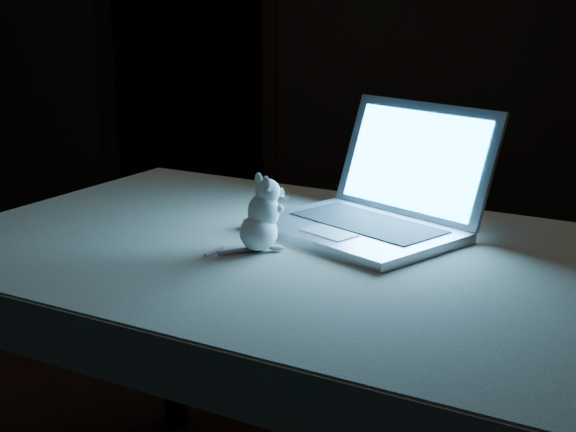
# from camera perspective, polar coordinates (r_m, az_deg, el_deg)

# --- Properties ---
(floor) EXTENTS (5.00, 5.00, 0.00)m
(floor) POSITION_cam_1_polar(r_m,az_deg,el_deg) (2.84, 5.53, -14.35)
(floor) COLOR black
(floor) RESTS_ON ground
(back_wall) EXTENTS (4.50, 0.04, 2.60)m
(back_wall) POSITION_cam_1_polar(r_m,az_deg,el_deg) (4.97, 5.96, 14.03)
(back_wall) COLOR black
(back_wall) RESTS_ON ground
(doorway) EXTENTS (1.06, 0.36, 2.13)m
(doorway) POSITION_cam_1_polar(r_m,az_deg,el_deg) (5.10, -6.83, 11.39)
(doorway) COLOR black
(doorway) RESTS_ON back_wall
(table) EXTENTS (1.79, 1.52, 0.81)m
(table) POSITION_cam_1_polar(r_m,az_deg,el_deg) (2.10, -0.01, -12.99)
(table) COLOR black
(table) RESTS_ON floor
(tablecloth) EXTENTS (1.97, 1.83, 0.12)m
(tablecloth) POSITION_cam_1_polar(r_m,az_deg,el_deg) (1.97, -0.69, -3.60)
(tablecloth) COLOR beige
(tablecloth) RESTS_ON table
(laptop) EXTENTS (0.62, 0.61, 0.32)m
(laptop) POSITION_cam_1_polar(r_m,az_deg,el_deg) (1.99, 4.77, 3.02)
(laptop) COLOR silver
(laptop) RESTS_ON tablecloth
(plush_mouse) EXTENTS (0.18, 0.18, 0.17)m
(plush_mouse) POSITION_cam_1_polar(r_m,az_deg,el_deg) (1.89, -2.03, 0.18)
(plush_mouse) COLOR white
(plush_mouse) RESTS_ON tablecloth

